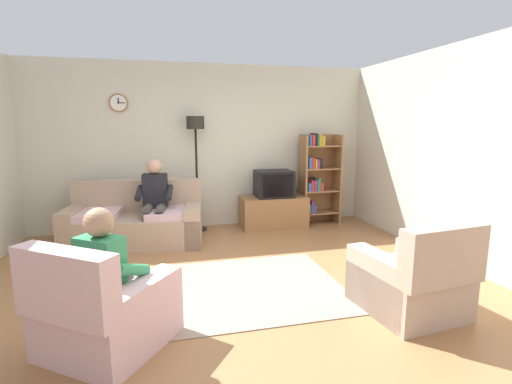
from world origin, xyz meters
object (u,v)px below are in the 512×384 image
(couch, at_px, (135,223))
(tv_stand, at_px, (273,211))
(tv, at_px, (274,184))
(person_on_couch, at_px, (154,197))
(bookshelf, at_px, (317,176))
(armchair_near_window, at_px, (105,313))
(armchair_near_bookshelf, at_px, (411,282))
(floor_lamp, at_px, (196,142))
(person_in_left_armchair, at_px, (111,270))

(couch, relative_size, tv_stand, 1.82)
(couch, relative_size, tv, 3.33)
(tv_stand, relative_size, person_on_couch, 0.89)
(couch, height_order, bookshelf, bookshelf)
(bookshelf, distance_m, person_on_couch, 2.80)
(armchair_near_window, bearing_deg, person_on_couch, 82.21)
(tv_stand, height_order, armchair_near_bookshelf, armchair_near_bookshelf)
(person_on_couch, bearing_deg, armchair_near_window, -97.79)
(couch, height_order, floor_lamp, floor_lamp)
(armchair_near_window, height_order, person_on_couch, person_on_couch)
(tv_stand, relative_size, armchair_near_bookshelf, 1.14)
(armchair_near_bookshelf, height_order, person_in_left_armchair, person_in_left_armchair)
(couch, distance_m, tv_stand, 2.25)
(bookshelf, bearing_deg, couch, -171.17)
(tv, distance_m, person_in_left_armchair, 3.76)
(bookshelf, distance_m, person_in_left_armchair, 4.36)
(couch, bearing_deg, person_on_couch, -20.79)
(floor_lamp, height_order, armchair_near_bookshelf, floor_lamp)
(bookshelf, distance_m, armchair_near_bookshelf, 3.33)
(tv_stand, relative_size, person_in_left_armchair, 0.98)
(tv, bearing_deg, person_in_left_armchair, -126.47)
(bookshelf, bearing_deg, armchair_near_window, -134.18)
(tv_stand, distance_m, person_in_left_armchair, 3.79)
(person_on_couch, xyz_separation_m, person_in_left_armchair, (-0.30, -2.54, -0.09))
(bookshelf, xyz_separation_m, armchair_near_bookshelf, (-0.44, -3.25, -0.54))
(tv, xyz_separation_m, floor_lamp, (-1.26, 0.12, 0.70))
(tv, bearing_deg, floor_lamp, 174.42)
(armchair_near_window, bearing_deg, person_in_left_armchair, 53.74)
(floor_lamp, height_order, armchair_near_window, floor_lamp)
(armchair_near_bookshelf, xyz_separation_m, person_in_left_armchair, (-2.61, 0.14, 0.32))
(armchair_near_window, xyz_separation_m, person_on_couch, (0.36, 2.61, 0.41))
(person_on_couch, bearing_deg, floor_lamp, 42.48)
(tv_stand, height_order, person_on_couch, person_on_couch)
(couch, xyz_separation_m, tv_stand, (2.22, 0.40, -0.05))
(armchair_near_window, bearing_deg, floor_lamp, 72.39)
(person_in_left_armchair, bearing_deg, floor_lamp, 72.88)
(bookshelf, height_order, armchair_near_bookshelf, bookshelf)
(tv_stand, height_order, bookshelf, bookshelf)
(tv, bearing_deg, tv_stand, 90.00)
(bookshelf, xyz_separation_m, person_in_left_armchair, (-3.04, -3.11, -0.23))
(tv_stand, xyz_separation_m, tv, (0.00, -0.02, 0.48))
(bookshelf, relative_size, armchair_near_bookshelf, 1.63)
(tv, xyz_separation_m, armchair_near_window, (-2.29, -3.09, -0.46))
(tv_stand, xyz_separation_m, person_on_couch, (-1.93, -0.51, 0.44))
(tv_stand, distance_m, floor_lamp, 1.74)
(couch, height_order, armchair_near_bookshelf, same)
(couch, height_order, tv_stand, couch)
(armchair_near_window, height_order, person_in_left_armchair, person_in_left_armchair)
(tv_stand, bearing_deg, person_on_couch, -165.21)
(floor_lamp, height_order, person_in_left_armchair, floor_lamp)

